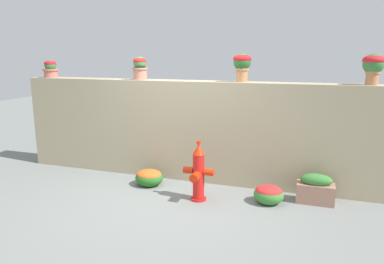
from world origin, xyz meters
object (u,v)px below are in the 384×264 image
object	(u,v)px
potted_plant_0	(50,68)
flower_bush_left	(149,177)
fire_hydrant	(198,173)
potted_plant_3	(374,65)
planter_box	(316,189)
potted_plant_1	(140,67)
flower_bush_right	(269,194)
potted_plant_2	(242,63)

from	to	relation	value
potted_plant_0	flower_bush_left	size ratio (longest dim) A/B	0.72
fire_hydrant	potted_plant_0	bearing A→B (deg)	164.48
potted_plant_3	planter_box	world-z (taller)	potted_plant_3
potted_plant_1	flower_bush_right	size ratio (longest dim) A/B	0.91
fire_hydrant	planter_box	size ratio (longest dim) A/B	1.71
potted_plant_3	flower_bush_left	distance (m)	3.77
planter_box	potted_plant_2	bearing A→B (deg)	159.58
potted_plant_1	flower_bush_left	bearing A→B (deg)	-55.52
potted_plant_1	fire_hydrant	xyz separation A→B (m)	(1.36, -0.91, -1.50)
flower_bush_left	flower_bush_right	bearing A→B (deg)	-3.24
potted_plant_0	potted_plant_1	size ratio (longest dim) A/B	0.85
potted_plant_0	potted_plant_2	size ratio (longest dim) A/B	0.74
fire_hydrant	flower_bush_right	bearing A→B (deg)	12.15
fire_hydrant	potted_plant_2	bearing A→B (deg)	64.30
potted_plant_0	fire_hydrant	size ratio (longest dim) A/B	0.37
potted_plant_0	fire_hydrant	xyz separation A→B (m)	(3.24, -0.90, -1.45)
potted_plant_2	potted_plant_0	bearing A→B (deg)	179.98
potted_plant_1	potted_plant_3	bearing A→B (deg)	-0.33
potted_plant_2	planter_box	world-z (taller)	potted_plant_2
flower_bush_right	potted_plant_1	bearing A→B (deg)	163.58
fire_hydrant	flower_bush_left	world-z (taller)	fire_hydrant
potted_plant_1	flower_bush_right	world-z (taller)	potted_plant_1
potted_plant_0	potted_plant_1	world-z (taller)	potted_plant_1
potted_plant_0	planter_box	xyz separation A→B (m)	(4.88, -0.45, -1.66)
potted_plant_0	potted_plant_1	distance (m)	1.88
flower_bush_left	planter_box	distance (m)	2.60
flower_bush_left	flower_bush_right	world-z (taller)	flower_bush_right
potted_plant_0	fire_hydrant	distance (m)	3.66
potted_plant_0	potted_plant_3	distance (m)	5.53
fire_hydrant	flower_bush_right	xyz separation A→B (m)	(1.00, 0.22, -0.27)
flower_bush_left	potted_plant_3	bearing A→B (deg)	9.85
potted_plant_1	planter_box	world-z (taller)	potted_plant_1
potted_plant_0	flower_bush_left	world-z (taller)	potted_plant_0
potted_plant_1	potted_plant_3	world-z (taller)	potted_plant_3
potted_plant_0	potted_plant_3	bearing A→B (deg)	-0.09
potted_plant_2	planter_box	distance (m)	2.19
potted_plant_1	fire_hydrant	world-z (taller)	potted_plant_1
potted_plant_2	potted_plant_3	world-z (taller)	potted_plant_2
potted_plant_3	flower_bush_right	xyz separation A→B (m)	(-1.29, -0.67, -1.83)
potted_plant_3	planter_box	xyz separation A→B (m)	(-0.65, -0.44, -1.77)
potted_plant_1	potted_plant_3	size ratio (longest dim) A/B	0.89
potted_plant_0	potted_plant_3	world-z (taller)	potted_plant_3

